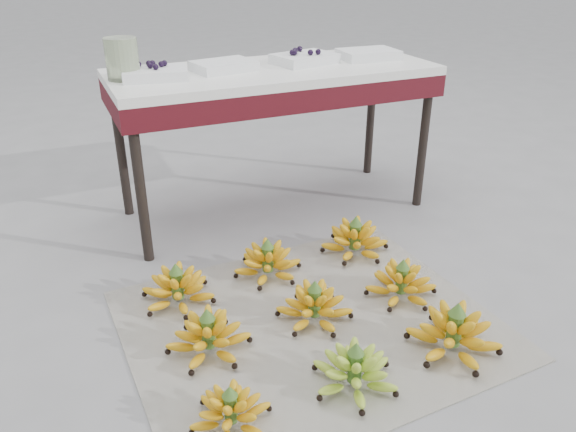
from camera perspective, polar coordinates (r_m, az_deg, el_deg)
name	(u,v)px	position (r m, az deg, el deg)	size (l,w,h in m)	color
ground	(332,307)	(2.12, 4.48, -9.25)	(60.00, 60.00, 0.00)	gray
newspaper_mat	(310,324)	(2.03, 2.26, -10.91)	(1.25, 1.05, 0.01)	silver
bunch_front_left	(231,412)	(1.66, -5.83, -19.18)	(0.26, 0.26, 0.14)	#F6B204
bunch_front_center	(355,371)	(1.77, 6.79, -15.37)	(0.30, 0.30, 0.16)	#8FC039
bunch_front_right	(454,334)	(1.96, 16.50, -11.38)	(0.36, 0.36, 0.19)	#F6B204
bunch_mid_left	(209,336)	(1.90, -8.07, -12.02)	(0.34, 0.34, 0.17)	#F6B204
bunch_mid_center	(314,306)	(2.02, 2.69, -9.14)	(0.34, 0.34, 0.16)	#F6B204
bunch_mid_right	(401,284)	(2.18, 11.43, -6.74)	(0.35, 0.35, 0.16)	#F6B204
bunch_back_left	(178,289)	(2.14, -11.14, -7.27)	(0.29, 0.29, 0.17)	#F6B204
bunch_back_center	(268,262)	(2.27, -2.07, -4.74)	(0.33, 0.33, 0.17)	#F6B204
bunch_back_right	(355,240)	(2.44, 6.81, -2.44)	(0.37, 0.37, 0.18)	#F6B204
vendor_table	(274,85)	(2.65, -1.43, 13.12)	(1.48, 0.59, 0.71)	black
tray_far_left	(155,73)	(2.47, -13.34, 13.94)	(0.29, 0.23, 0.07)	silver
tray_left	(224,66)	(2.58, -6.56, 14.92)	(0.29, 0.23, 0.04)	silver
tray_right	(304,58)	(2.72, 1.65, 15.72)	(0.31, 0.25, 0.07)	silver
tray_far_right	(368,54)	(2.86, 8.15, 15.96)	(0.28, 0.21, 0.04)	silver
glass_jar	(122,59)	(2.48, -16.50, 15.07)	(0.13, 0.13, 0.17)	beige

